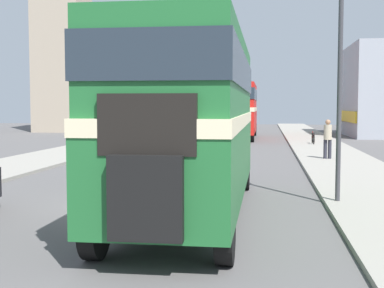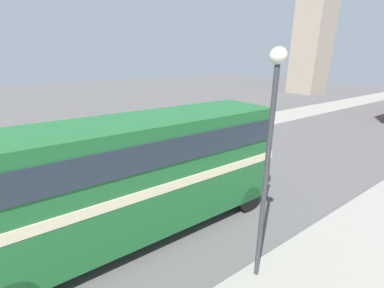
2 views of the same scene
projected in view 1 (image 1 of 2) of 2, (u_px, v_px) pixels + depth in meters
The scene contains 6 objects.
ground_plane at pixel (124, 206), 13.44m from camera, with size 120.00×120.00×0.00m, color #565454.
double_decker_bus at pixel (192, 111), 12.28m from camera, with size 2.45×9.68×4.02m.
bus_distant at pixel (239, 106), 40.99m from camera, with size 2.49×10.11×4.16m.
pedestrian_walking at pixel (328, 137), 24.20m from camera, with size 0.36×0.36×1.78m.
bicycle_on_pavement at pixel (313, 138), 33.82m from camera, with size 0.05×1.76×0.78m.
street_lamp at pixel (340, 48), 13.23m from camera, with size 0.36×0.36×5.86m.
Camera 1 is at (3.51, -12.93, 2.52)m, focal length 50.00 mm.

